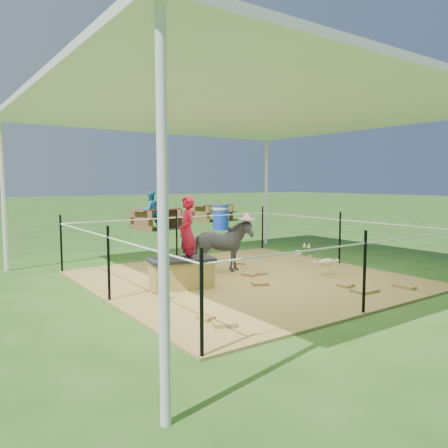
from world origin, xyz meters
TOP-DOWN VIEW (x-y plane):
  - ground at (0.00, 0.00)m, footprint 90.00×90.00m
  - hay_patch at (0.00, 0.00)m, footprint 4.60×4.60m
  - canopy_tent at (0.00, 0.00)m, footprint 6.30×6.30m
  - rope_fence at (0.00, -0.00)m, footprint 4.54×4.54m
  - straw_bale at (-1.15, 0.04)m, footprint 0.94×0.61m
  - dark_cloth at (-1.15, 0.04)m, footprint 1.01×0.67m
  - woman at (-1.05, 0.04)m, footprint 0.33×0.43m
  - green_bottle at (-1.70, -0.41)m, footprint 0.08×0.08m
  - pony at (-0.08, 0.60)m, footprint 1.16×0.87m
  - pink_hat at (-0.08, 0.60)m, footprint 0.28×0.28m
  - foal at (1.24, -0.58)m, footprint 0.96×0.70m
  - trash_barrel at (3.89, 6.29)m, footprint 0.55×0.55m
  - picnic_table_near at (2.29, 7.74)m, footprint 1.82×1.48m
  - picnic_table_far at (5.49, 9.18)m, footprint 1.69×1.31m
  - distant_person at (2.04, 7.69)m, footprint 0.63×0.49m

SIDE VIEW (x-z plane):
  - ground at x=0.00m, z-range 0.00..0.00m
  - hay_patch at x=0.00m, z-range 0.00..0.03m
  - green_bottle at x=-1.70m, z-range 0.03..0.27m
  - straw_bale at x=-1.15m, z-range 0.03..0.42m
  - foal at x=1.24m, z-range 0.03..0.51m
  - picnic_table_far at x=5.49m, z-range 0.00..0.65m
  - picnic_table_near at x=2.29m, z-range 0.00..0.67m
  - trash_barrel at x=3.89m, z-range 0.00..0.80m
  - dark_cloth at x=-1.15m, z-range 0.42..0.46m
  - pony at x=-0.08m, z-range 0.03..0.93m
  - distant_person at x=2.04m, z-range 0.00..1.27m
  - rope_fence at x=0.00m, z-range 0.14..1.14m
  - woman at x=-1.05m, z-range 0.42..1.46m
  - pink_hat at x=-0.08m, z-range 0.93..1.05m
  - canopy_tent at x=0.00m, z-range 1.24..4.14m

